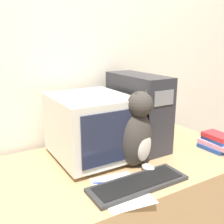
{
  "coord_description": "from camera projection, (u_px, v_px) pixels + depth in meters",
  "views": [
    {
      "loc": [
        -0.69,
        -0.75,
        1.38
      ],
      "look_at": [
        0.01,
        0.42,
        1.01
      ],
      "focal_mm": 42.0,
      "sensor_mm": 36.0,
      "label": 1
    }
  ],
  "objects": [
    {
      "name": "computer_tower",
      "position": [
        137.0,
        111.0,
        1.66
      ],
      "size": [
        0.19,
        0.48,
        0.46
      ],
      "color": "#28282D",
      "rests_on": "desk"
    },
    {
      "name": "wall_back",
      "position": [
        76.0,
        62.0,
        1.71
      ],
      "size": [
        7.0,
        0.05,
        2.5
      ],
      "color": "beige",
      "rests_on": "ground_plane"
    },
    {
      "name": "desk",
      "position": [
        112.0,
        218.0,
        1.56
      ],
      "size": [
        1.61,
        0.8,
        0.72
      ],
      "color": "tan",
      "rests_on": "ground_plane"
    },
    {
      "name": "keyboard",
      "position": [
        138.0,
        184.0,
        1.23
      ],
      "size": [
        0.49,
        0.16,
        0.02
      ],
      "color": "#2D2D2D",
      "rests_on": "desk"
    },
    {
      "name": "cat",
      "position": [
        137.0,
        134.0,
        1.38
      ],
      "size": [
        0.28,
        0.24,
        0.42
      ],
      "rotation": [
        0.0,
        0.0,
        0.24
      ],
      "color": "#38332D",
      "rests_on": "desk"
    },
    {
      "name": "book_stack",
      "position": [
        217.0,
        142.0,
        1.63
      ],
      "size": [
        0.16,
        0.2,
        0.1
      ],
      "color": "#234793",
      "rests_on": "desk"
    },
    {
      "name": "pen",
      "position": [
        108.0,
        183.0,
        1.25
      ],
      "size": [
        0.13,
        0.08,
        0.01
      ],
      "color": "navy",
      "rests_on": "desk"
    },
    {
      "name": "crt_monitor",
      "position": [
        91.0,
        126.0,
        1.48
      ],
      "size": [
        0.4,
        0.47,
        0.37
      ],
      "color": "beige",
      "rests_on": "desk"
    },
    {
      "name": "paper_sheet",
      "position": [
        121.0,
        190.0,
        1.19
      ],
      "size": [
        0.25,
        0.32,
        0.0
      ],
      "color": "white",
      "rests_on": "desk"
    }
  ]
}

